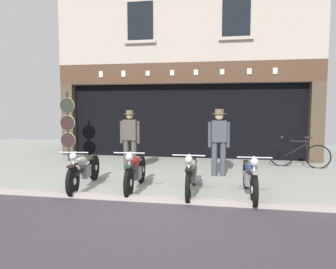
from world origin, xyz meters
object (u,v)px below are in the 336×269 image
advert_board_near (257,103)px  motorcycle_center_right (250,176)px  shopkeeper_center (219,139)px  motorcycle_center_left (135,171)px  motorcycle_center (191,173)px  salesman_left (130,137)px  tyre_sign_pole (68,123)px  motorcycle_left (84,169)px  leaning_bicycle (300,155)px

advert_board_near → motorcycle_center_right: bearing=-97.1°
shopkeeper_center → advert_board_near: 3.24m
motorcycle_center_left → motorcycle_center: motorcycle_center_left is taller
salesman_left → tyre_sign_pole: tyre_sign_pole is taller
motorcycle_left → motorcycle_center: 2.39m
salesman_left → motorcycle_left: bearing=73.5°
motorcycle_left → tyre_sign_pole: tyre_sign_pole is taller
motorcycle_center_right → salesman_left: size_ratio=1.16×
tyre_sign_pole → motorcycle_center: bearing=-35.3°
advert_board_near → leaning_bicycle: bearing=-47.5°
motorcycle_center → salesman_left: size_ratio=1.21×
salesman_left → shopkeeper_center: (2.47, -0.24, 0.04)m
motorcycle_center → salesman_left: bearing=-46.6°
motorcycle_center_left → tyre_sign_pole: (-3.22, 3.13, 0.83)m
tyre_sign_pole → motorcycle_center_left: bearing=-44.2°
motorcycle_center_left → leaning_bicycle: 5.30m
advert_board_near → motorcycle_left: bearing=-132.2°
motorcycle_center → tyre_sign_pole: (-4.43, 3.13, 0.84)m
motorcycle_center → tyre_sign_pole: tyre_sign_pole is taller
shopkeeper_center → leaning_bicycle: shopkeeper_center is taller
motorcycle_center_left → advert_board_near: bearing=-127.1°
tyre_sign_pole → leaning_bicycle: 7.38m
motorcycle_left → motorcycle_center_right: (3.58, -0.06, 0.00)m
motorcycle_center_left → salesman_left: salesman_left is taller
motorcycle_center_right → tyre_sign_pole: bearing=-31.9°
motorcycle_left → advert_board_near: 6.37m
motorcycle_center → advert_board_near: (1.76, 4.57, 1.50)m
motorcycle_center → motorcycle_center_right: same height
motorcycle_center_right → shopkeeper_center: (-0.65, 1.80, 0.56)m
shopkeeper_center → advert_board_near: advert_board_near is taller
leaning_bicycle → tyre_sign_pole: bearing=102.3°
motorcycle_center_right → salesman_left: (-3.12, 2.04, 0.53)m
leaning_bicycle → salesman_left: bearing=116.5°
advert_board_near → tyre_sign_pole: bearing=-166.9°
salesman_left → advert_board_near: advert_board_near is taller
motorcycle_center → advert_board_near: advert_board_near is taller
motorcycle_center_right → tyre_sign_pole: tyre_sign_pole is taller
shopkeeper_center → leaning_bicycle: (2.37, 1.61, -0.60)m
motorcycle_center_left → motorcycle_center: 1.21m
advert_board_near → shopkeeper_center: bearing=-113.4°
motorcycle_center_right → advert_board_near: bearing=-99.3°
advert_board_near → salesman_left: bearing=-144.8°
shopkeeper_center → advert_board_near: (1.23, 2.84, 0.94)m
motorcycle_center_left → motorcycle_center_right: motorcycle_center_left is taller
shopkeeper_center → tyre_sign_pole: tyre_sign_pole is taller
motorcycle_left → motorcycle_center: (2.39, 0.01, 0.00)m
motorcycle_center → salesman_left: 2.81m
motorcycle_left → motorcycle_center_left: bearing=174.4°
shopkeeper_center → tyre_sign_pole: bearing=-21.0°
motorcycle_center_left → salesman_left: (-0.72, 1.97, 0.52)m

